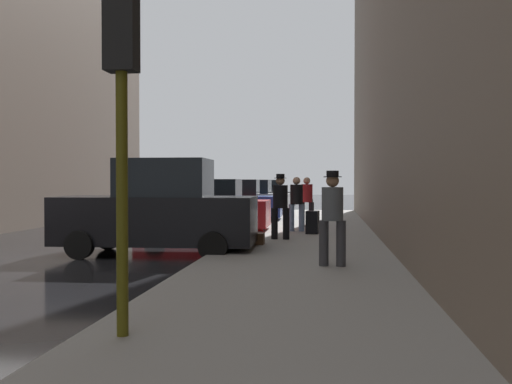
{
  "coord_description": "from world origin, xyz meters",
  "views": [
    {
      "loc": [
        6.58,
        -11.19,
        1.74
      ],
      "look_at": [
        4.21,
        7.67,
        1.36
      ],
      "focal_mm": 40.0,
      "sensor_mm": 36.0,
      "label": 1
    }
  ],
  "objects_px": {
    "parked_gray_coupe": "(261,196)",
    "pedestrian_with_beanie": "(332,213)",
    "pedestrian_with_fedora": "(280,203)",
    "duffel_bag": "(258,238)",
    "fire_hydrant": "(260,220)",
    "traffic_light": "(122,81)",
    "parked_silver_sedan": "(248,199)",
    "pedestrian_in_red_jacket": "(307,199)",
    "parked_black_suv": "(158,211)",
    "rolling_suitcase": "(313,222)",
    "parked_blue_sedan": "(231,202)",
    "parked_red_hatchback": "(205,208)",
    "pedestrian_in_jeans": "(297,201)"
  },
  "relations": [
    {
      "from": "pedestrian_in_jeans",
      "to": "parked_gray_coupe",
      "type": "bearing_deg",
      "value": 100.62
    },
    {
      "from": "parked_gray_coupe",
      "to": "traffic_light",
      "type": "distance_m",
      "value": 28.28
    },
    {
      "from": "parked_black_suv",
      "to": "pedestrian_in_jeans",
      "type": "relative_size",
      "value": 2.72
    },
    {
      "from": "parked_black_suv",
      "to": "parked_blue_sedan",
      "type": "xyz_separation_m",
      "value": [
        0.0,
        10.21,
        -0.18
      ]
    },
    {
      "from": "fire_hydrant",
      "to": "pedestrian_with_beanie",
      "type": "distance_m",
      "value": 7.56
    },
    {
      "from": "parked_blue_sedan",
      "to": "parked_gray_coupe",
      "type": "height_order",
      "value": "same"
    },
    {
      "from": "parked_gray_coupe",
      "to": "duffel_bag",
      "type": "distance_m",
      "value": 19.73
    },
    {
      "from": "pedestrian_in_red_jacket",
      "to": "pedestrian_with_fedora",
      "type": "bearing_deg",
      "value": -97.3
    },
    {
      "from": "parked_blue_sedan",
      "to": "parked_silver_sedan",
      "type": "xyz_separation_m",
      "value": [
        0.0,
        4.83,
        0.0
      ]
    },
    {
      "from": "parked_blue_sedan",
      "to": "parked_silver_sedan",
      "type": "distance_m",
      "value": 4.83
    },
    {
      "from": "parked_blue_sedan",
      "to": "pedestrian_with_fedora",
      "type": "distance_m",
      "value": 8.21
    },
    {
      "from": "pedestrian_in_red_jacket",
      "to": "rolling_suitcase",
      "type": "distance_m",
      "value": 2.62
    },
    {
      "from": "pedestrian_in_red_jacket",
      "to": "duffel_bag",
      "type": "xyz_separation_m",
      "value": [
        -1.03,
        -5.59,
        -0.81
      ]
    },
    {
      "from": "pedestrian_with_fedora",
      "to": "duffel_bag",
      "type": "height_order",
      "value": "pedestrian_with_fedora"
    },
    {
      "from": "traffic_light",
      "to": "pedestrian_with_fedora",
      "type": "relative_size",
      "value": 2.03
    },
    {
      "from": "parked_red_hatchback",
      "to": "duffel_bag",
      "type": "height_order",
      "value": "parked_red_hatchback"
    },
    {
      "from": "parked_gray_coupe",
      "to": "parked_red_hatchback",
      "type": "bearing_deg",
      "value": -90.0
    },
    {
      "from": "duffel_bag",
      "to": "parked_black_suv",
      "type": "bearing_deg",
      "value": -151.21
    },
    {
      "from": "pedestrian_in_jeans",
      "to": "parked_red_hatchback",
      "type": "bearing_deg",
      "value": 176.94
    },
    {
      "from": "parked_blue_sedan",
      "to": "pedestrian_in_red_jacket",
      "type": "height_order",
      "value": "pedestrian_in_red_jacket"
    },
    {
      "from": "pedestrian_with_beanie",
      "to": "pedestrian_with_fedora",
      "type": "bearing_deg",
      "value": 106.1
    },
    {
      "from": "parked_red_hatchback",
      "to": "rolling_suitcase",
      "type": "relative_size",
      "value": 4.07
    },
    {
      "from": "parked_silver_sedan",
      "to": "duffel_bag",
      "type": "relative_size",
      "value": 9.6
    },
    {
      "from": "pedestrian_in_red_jacket",
      "to": "duffel_bag",
      "type": "distance_m",
      "value": 5.74
    },
    {
      "from": "parked_blue_sedan",
      "to": "pedestrian_with_beanie",
      "type": "distance_m",
      "value": 13.11
    },
    {
      "from": "fire_hydrant",
      "to": "duffel_bag",
      "type": "distance_m",
      "value": 3.74
    },
    {
      "from": "parked_red_hatchback",
      "to": "pedestrian_with_beanie",
      "type": "bearing_deg",
      "value": -61.53
    },
    {
      "from": "pedestrian_with_fedora",
      "to": "parked_red_hatchback",
      "type": "bearing_deg",
      "value": 134.57
    },
    {
      "from": "parked_blue_sedan",
      "to": "pedestrian_in_red_jacket",
      "type": "xyz_separation_m",
      "value": [
        3.22,
        -3.42,
        0.26
      ]
    },
    {
      "from": "duffel_bag",
      "to": "pedestrian_with_beanie",
      "type": "bearing_deg",
      "value": -62.21
    },
    {
      "from": "parked_black_suv",
      "to": "pedestrian_in_red_jacket",
      "type": "relative_size",
      "value": 2.72
    },
    {
      "from": "rolling_suitcase",
      "to": "traffic_light",
      "type": "bearing_deg",
      "value": -98.02
    },
    {
      "from": "fire_hydrant",
      "to": "traffic_light",
      "type": "relative_size",
      "value": 0.2
    },
    {
      "from": "parked_red_hatchback",
      "to": "duffel_bag",
      "type": "relative_size",
      "value": 9.62
    },
    {
      "from": "pedestrian_in_red_jacket",
      "to": "pedestrian_with_beanie",
      "type": "bearing_deg",
      "value": -84.91
    },
    {
      "from": "pedestrian_with_beanie",
      "to": "pedestrian_with_fedora",
      "type": "relative_size",
      "value": 1.0
    },
    {
      "from": "parked_gray_coupe",
      "to": "fire_hydrant",
      "type": "bearing_deg",
      "value": -83.52
    },
    {
      "from": "pedestrian_in_jeans",
      "to": "pedestrian_with_fedora",
      "type": "relative_size",
      "value": 0.96
    },
    {
      "from": "parked_gray_coupe",
      "to": "pedestrian_with_beanie",
      "type": "bearing_deg",
      "value": -80.1
    },
    {
      "from": "parked_red_hatchback",
      "to": "rolling_suitcase",
      "type": "height_order",
      "value": "parked_red_hatchback"
    },
    {
      "from": "parked_blue_sedan",
      "to": "pedestrian_in_red_jacket",
      "type": "relative_size",
      "value": 2.49
    },
    {
      "from": "traffic_light",
      "to": "pedestrian_in_red_jacket",
      "type": "height_order",
      "value": "traffic_light"
    },
    {
      "from": "parked_blue_sedan",
      "to": "traffic_light",
      "type": "xyz_separation_m",
      "value": [
        1.85,
        -17.55,
        1.91
      ]
    },
    {
      "from": "rolling_suitcase",
      "to": "duffel_bag",
      "type": "distance_m",
      "value": 3.32
    },
    {
      "from": "parked_silver_sedan",
      "to": "pedestrian_in_red_jacket",
      "type": "relative_size",
      "value": 2.47
    },
    {
      "from": "pedestrian_in_jeans",
      "to": "parked_silver_sedan",
      "type": "bearing_deg",
      "value": 106.45
    },
    {
      "from": "pedestrian_with_fedora",
      "to": "parked_silver_sedan",
      "type": "bearing_deg",
      "value": 101.95
    },
    {
      "from": "parked_blue_sedan",
      "to": "pedestrian_with_fedora",
      "type": "bearing_deg",
      "value": -71.05
    },
    {
      "from": "duffel_bag",
      "to": "parked_silver_sedan",
      "type": "bearing_deg",
      "value": 99.02
    },
    {
      "from": "parked_gray_coupe",
      "to": "pedestrian_with_beanie",
      "type": "xyz_separation_m",
      "value": [
        4.03,
        -23.08,
        0.29
      ]
    }
  ]
}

